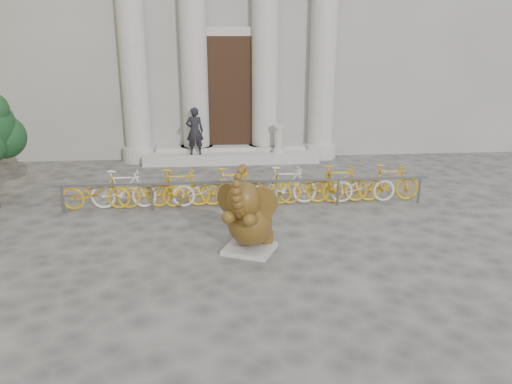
{
  "coord_description": "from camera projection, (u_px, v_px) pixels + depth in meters",
  "views": [
    {
      "loc": [
        -0.63,
        -7.6,
        4.2
      ],
      "look_at": [
        0.23,
        2.25,
        1.1
      ],
      "focal_mm": 35.0,
      "sensor_mm": 36.0,
      "label": 1
    }
  ],
  "objects": [
    {
      "name": "entrance_steps",
      "position": [
        231.0,
        156.0,
        17.41
      ],
      "size": [
        6.0,
        1.2,
        0.36
      ],
      "primitive_type": "cube",
      "color": "#A8A59E",
      "rests_on": "ground"
    },
    {
      "name": "pedestrian",
      "position": [
        195.0,
        131.0,
        16.68
      ],
      "size": [
        0.6,
        0.4,
        1.6
      ],
      "primitive_type": "imported",
      "rotation": [
        0.0,
        0.0,
        3.18
      ],
      "color": "black",
      "rests_on": "entrance_steps"
    },
    {
      "name": "elephant_statue",
      "position": [
        249.0,
        220.0,
        9.96
      ],
      "size": [
        1.3,
        1.51,
        1.9
      ],
      "rotation": [
        0.0,
        0.0,
        -0.42
      ],
      "color": "#A8A59E",
      "rests_on": "ground"
    },
    {
      "name": "balustrade_post",
      "position": [
        278.0,
        140.0,
        17.07
      ],
      "size": [
        0.39,
        0.39,
        0.95
      ],
      "color": "#A8A59E",
      "rests_on": "entrance_steps"
    },
    {
      "name": "bike_rack",
      "position": [
        245.0,
        186.0,
        12.83
      ],
      "size": [
        9.46,
        0.53,
        1.0
      ],
      "color": "slate",
      "rests_on": "ground"
    },
    {
      "name": "ground",
      "position": [
        254.0,
        293.0,
        8.53
      ],
      "size": [
        80.0,
        80.0,
        0.0
      ],
      "primitive_type": "plane",
      "color": "#474442",
      "rests_on": "ground"
    }
  ]
}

